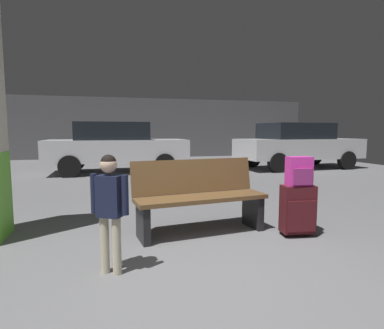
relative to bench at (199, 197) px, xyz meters
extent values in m
cube|color=slate|center=(-0.31, 2.60, -0.49)|extent=(18.00, 18.00, 0.10)
cube|color=#565658|center=(-0.31, 11.46, 0.96)|extent=(18.00, 0.12, 2.80)
cube|color=brown|center=(0.01, -0.08, 0.00)|extent=(1.64, 0.64, 0.05)
cube|color=brown|center=(-0.02, 0.17, 0.23)|extent=(1.60, 0.32, 0.42)
cube|color=black|center=(-0.70, -0.17, -0.23)|extent=(0.13, 0.41, 0.41)
cube|color=black|center=(0.72, 0.02, -0.23)|extent=(0.13, 0.41, 0.41)
cube|color=#471419|center=(1.09, -0.43, -0.12)|extent=(0.40, 0.24, 0.56)
cube|color=#471419|center=(1.07, -0.54, -0.18)|extent=(0.34, 0.06, 0.36)
cube|color=#A5A5AA|center=(1.10, -0.35, 0.15)|extent=(0.14, 0.04, 0.02)
cylinder|color=black|center=(0.94, -0.33, -0.42)|extent=(0.02, 0.05, 0.04)
cylinder|color=black|center=(1.26, -0.36, -0.42)|extent=(0.02, 0.05, 0.04)
cube|color=#D833A5|center=(1.09, -0.43, 0.33)|extent=(0.29, 0.19, 0.34)
cube|color=#8E2B70|center=(1.08, -0.52, 0.28)|extent=(0.23, 0.05, 0.19)
cylinder|color=black|center=(1.09, -0.43, 0.49)|extent=(0.06, 0.03, 0.02)
cylinder|color=beige|center=(-1.00, -0.94, -0.19)|extent=(0.08, 0.08, 0.51)
cylinder|color=beige|center=(-1.10, -0.89, -0.19)|extent=(0.08, 0.08, 0.51)
cube|color=#191E38|center=(-1.05, -0.91, 0.24)|extent=(0.24, 0.21, 0.36)
cylinder|color=#191E38|center=(-0.92, -0.99, 0.26)|extent=(0.06, 0.06, 0.34)
cylinder|color=#191E38|center=(-1.18, -0.84, 0.26)|extent=(0.06, 0.06, 0.34)
sphere|color=beige|center=(-1.05, -0.91, 0.51)|extent=(0.14, 0.14, 0.14)
sphere|color=black|center=(-1.05, -0.91, 0.53)|extent=(0.13, 0.13, 0.13)
cylinder|color=white|center=(-1.07, -0.79, 0.26)|extent=(0.06, 0.06, 0.10)
cylinder|color=red|center=(-1.07, -0.79, 0.34)|extent=(0.01, 0.01, 0.06)
cube|color=silver|center=(-0.85, 6.16, 0.23)|extent=(4.12, 1.75, 0.64)
cube|color=black|center=(-1.00, 6.16, 0.81)|extent=(2.12, 1.56, 0.52)
cylinder|color=black|center=(0.44, 6.98, -0.14)|extent=(0.60, 0.21, 0.60)
cylinder|color=black|center=(0.46, 5.38, -0.14)|extent=(0.60, 0.21, 0.60)
cylinder|color=black|center=(-2.16, 6.95, -0.14)|extent=(0.60, 0.21, 0.60)
cylinder|color=black|center=(-2.14, 5.35, -0.14)|extent=(0.60, 0.21, 0.60)
cube|color=silver|center=(5.08, 5.74, 0.23)|extent=(4.19, 1.93, 0.64)
cube|color=black|center=(4.93, 5.73, 0.81)|extent=(2.19, 1.66, 0.52)
cylinder|color=black|center=(6.33, 6.62, -0.14)|extent=(0.61, 0.23, 0.60)
cylinder|color=black|center=(6.42, 5.02, -0.14)|extent=(0.61, 0.23, 0.60)
cylinder|color=black|center=(3.73, 6.47, -0.14)|extent=(0.61, 0.23, 0.60)
cylinder|color=black|center=(3.82, 4.87, -0.14)|extent=(0.61, 0.23, 0.60)
camera|label=1|loc=(-1.02, -3.65, 0.79)|focal=29.44mm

